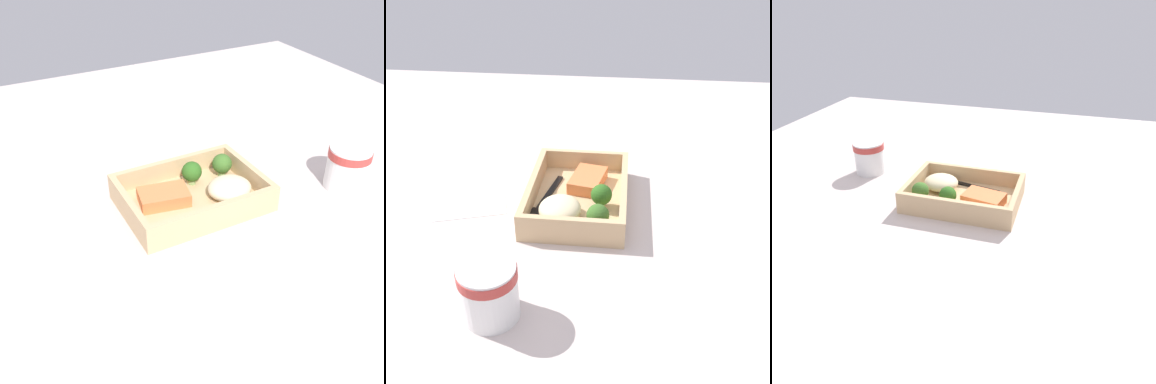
{
  "view_description": "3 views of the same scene",
  "coord_description": "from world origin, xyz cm",
  "views": [
    {
      "loc": [
        -32.09,
        -60.68,
        49.53
      ],
      "look_at": [
        0.0,
        0.0,
        2.7
      ],
      "focal_mm": 42.0,
      "sensor_mm": 36.0,
      "label": 1
    },
    {
      "loc": [
        72.38,
        8.08,
        48.0
      ],
      "look_at": [
        0.0,
        0.0,
        2.7
      ],
      "focal_mm": 42.0,
      "sensor_mm": 36.0,
      "label": 2
    },
    {
      "loc": [
        -22.02,
        73.82,
        44.4
      ],
      "look_at": [
        0.0,
        0.0,
        2.7
      ],
      "focal_mm": 35.0,
      "sensor_mm": 36.0,
      "label": 3
    }
  ],
  "objects": [
    {
      "name": "broccoli_floret_2",
      "position": [
        2.41,
        4.62,
        3.83
      ],
      "size": [
        3.94,
        3.94,
        4.7
      ],
      "color": "#7F9F5D",
      "rests_on": "takeout_tray"
    },
    {
      "name": "mashed_potatoes",
      "position": [
        6.58,
        -2.54,
        3.01
      ],
      "size": [
        8.41,
        7.6,
        3.62
      ],
      "primitive_type": "ellipsoid",
      "color": "beige",
      "rests_on": "takeout_tray"
    },
    {
      "name": "broccoli_floret_1",
      "position": [
        9.12,
        4.46,
        3.84
      ],
      "size": [
        3.97,
        3.97,
        4.73
      ],
      "color": "#7CA15D",
      "rests_on": "takeout_tray"
    },
    {
      "name": "tray_rim",
      "position": [
        0.0,
        0.0,
        3.19
      ],
      "size": [
        25.98,
        18.53,
        3.98
      ],
      "color": "tan",
      "rests_on": "takeout_tray"
    },
    {
      "name": "paper_cup",
      "position": [
        29.43,
        -8.86,
        4.84
      ],
      "size": [
        8.19,
        8.19,
        8.66
      ],
      "color": "white",
      "rests_on": "ground_plane"
    },
    {
      "name": "takeout_tray",
      "position": [
        0.0,
        0.0,
        0.6
      ],
      "size": [
        25.98,
        18.53,
        1.2
      ],
      "primitive_type": "cube",
      "color": "tan",
      "rests_on": "ground_plane"
    },
    {
      "name": "ground_plane",
      "position": [
        0.0,
        0.0,
        -1.0
      ],
      "size": [
        160.0,
        160.0,
        2.0
      ],
      "primitive_type": "cube",
      "color": "beige"
    },
    {
      "name": "salmon_fillet",
      "position": [
        -5.13,
        1.41,
        2.42
      ],
      "size": [
        10.06,
        7.6,
        2.44
      ],
      "primitive_type": "cube",
      "rotation": [
        0.0,
        0.0,
        -0.19
      ],
      "color": "#EC7843",
      "rests_on": "takeout_tray"
    },
    {
      "name": "fork",
      "position": [
        1.35,
        -6.18,
        1.42
      ],
      "size": [
        15.82,
        4.65,
        0.44
      ],
      "color": "black",
      "rests_on": "takeout_tray"
    },
    {
      "name": "receipt_slip",
      "position": [
        2.79,
        -20.8,
        0.12
      ],
      "size": [
        12.6,
        15.77,
        0.24
      ],
      "primitive_type": "cube",
      "rotation": [
        0.0,
        0.0,
        0.31
      ],
      "color": "white",
      "rests_on": "ground_plane"
    }
  ]
}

